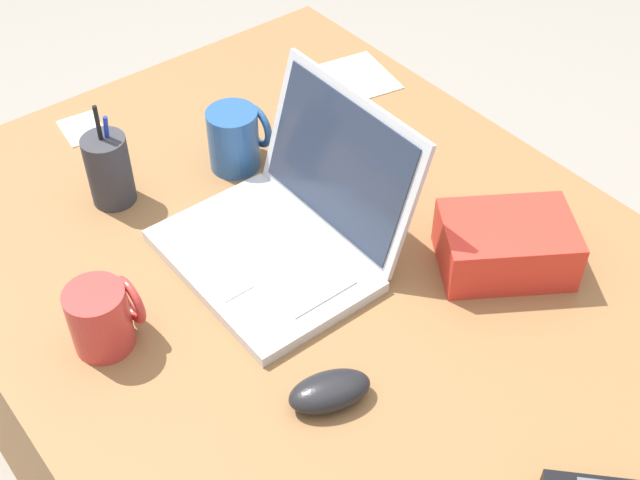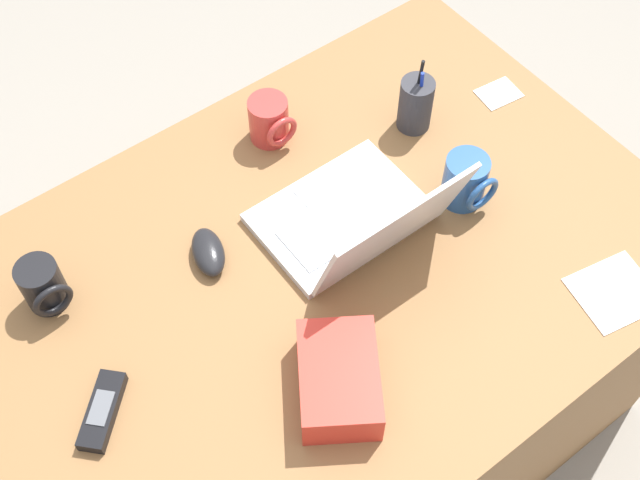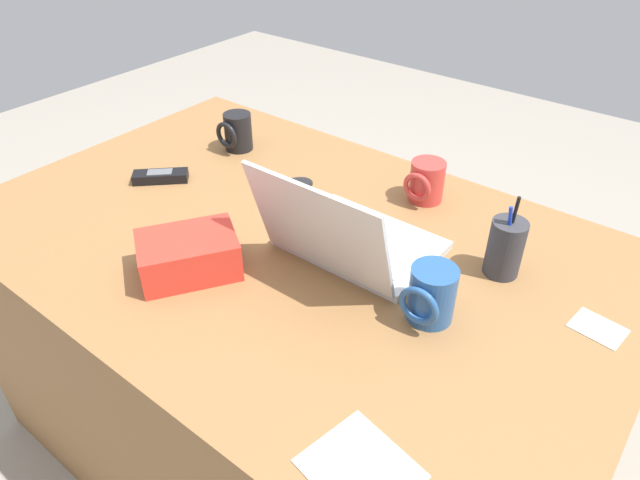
{
  "view_description": "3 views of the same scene",
  "coord_description": "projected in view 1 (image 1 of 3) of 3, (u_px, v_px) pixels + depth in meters",
  "views": [
    {
      "loc": [
        0.59,
        -0.54,
        1.61
      ],
      "look_at": [
        -0.1,
        0.01,
        0.77
      ],
      "focal_mm": 47.3,
      "sensor_mm": 36.0,
      "label": 1
    },
    {
      "loc": [
        0.43,
        0.64,
        2.0
      ],
      "look_at": [
        -0.05,
        -0.0,
        0.82
      ],
      "focal_mm": 46.18,
      "sensor_mm": 36.0,
      "label": 2
    },
    {
      "loc": [
        -0.67,
        0.75,
        1.44
      ],
      "look_at": [
        -0.09,
        0.01,
        0.77
      ],
      "focal_mm": 32.03,
      "sensor_mm": 36.0,
      "label": 3
    }
  ],
  "objects": [
    {
      "name": "laptop",
      "position": [
        287.0,
        228.0,
        1.22
      ],
      "size": [
        0.31,
        0.29,
        0.23
      ],
      "color": "silver",
      "rests_on": "desk"
    },
    {
      "name": "pen_holder",
      "position": [
        109.0,
        169.0,
        1.3
      ],
      "size": [
        0.07,
        0.07,
        0.17
      ],
      "color": "#333338",
      "rests_on": "desk"
    },
    {
      "name": "coffee_mug_tall",
      "position": [
        236.0,
        138.0,
        1.37
      ],
      "size": [
        0.08,
        0.1,
        0.11
      ],
      "color": "#26518C",
      "rests_on": "desk"
    },
    {
      "name": "coffee_mug_white",
      "position": [
        102.0,
        317.0,
        1.1
      ],
      "size": [
        0.08,
        0.09,
        0.1
      ],
      "color": "#C63833",
      "rests_on": "desk"
    },
    {
      "name": "paper_note_left",
      "position": [
        356.0,
        78.0,
        1.59
      ],
      "size": [
        0.16,
        0.15,
        0.0
      ],
      "primitive_type": "cube",
      "rotation": [
        0.0,
        0.0,
        -0.19
      ],
      "color": "white",
      "rests_on": "desk"
    },
    {
      "name": "snack_bag",
      "position": [
        506.0,
        245.0,
        1.21
      ],
      "size": [
        0.21,
        0.23,
        0.08
      ],
      "primitive_type": "cube",
      "rotation": [
        0.0,
        0.0,
        -0.58
      ],
      "color": "red",
      "rests_on": "desk"
    },
    {
      "name": "computer_mouse",
      "position": [
        330.0,
        391.0,
        1.05
      ],
      "size": [
        0.09,
        0.12,
        0.04
      ],
      "primitive_type": "ellipsoid",
      "rotation": [
        0.0,
        0.0,
        -0.33
      ],
      "color": "black",
      "rests_on": "desk"
    },
    {
      "name": "paper_note_near_laptop",
      "position": [
        82.0,
        129.0,
        1.47
      ],
      "size": [
        0.09,
        0.08,
        0.0
      ],
      "primitive_type": "cube",
      "rotation": [
        0.0,
        0.0,
        -0.12
      ],
      "color": "white",
      "rests_on": "desk"
    },
    {
      "name": "desk",
      "position": [
        353.0,
        444.0,
        1.43
      ],
      "size": [
        1.42,
        0.92,
        0.73
      ],
      "primitive_type": "cube",
      "color": "olive",
      "rests_on": "ground"
    }
  ]
}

